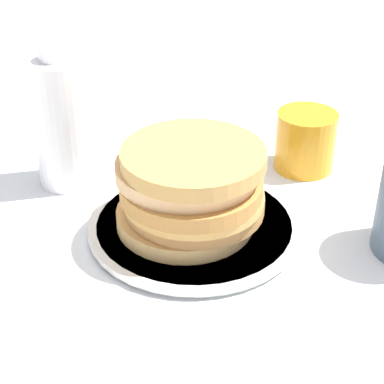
{
  "coord_description": "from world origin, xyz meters",
  "views": [
    {
      "loc": [
        -0.44,
        -0.43,
        0.43
      ],
      "look_at": [
        -0.0,
        -0.02,
        0.05
      ],
      "focal_mm": 60.0,
      "sensor_mm": 36.0,
      "label": 1
    }
  ],
  "objects_px": {
    "pancake_stack": "(191,188)",
    "juice_glass": "(305,141)",
    "plate": "(192,227)",
    "water_bottle_near": "(62,122)"
  },
  "relations": [
    {
      "from": "plate",
      "to": "juice_glass",
      "type": "relative_size",
      "value": 3.05
    },
    {
      "from": "juice_glass",
      "to": "water_bottle_near",
      "type": "height_order",
      "value": "water_bottle_near"
    },
    {
      "from": "plate",
      "to": "pancake_stack",
      "type": "relative_size",
      "value": 1.42
    },
    {
      "from": "juice_glass",
      "to": "water_bottle_near",
      "type": "distance_m",
      "value": 0.31
    },
    {
      "from": "plate",
      "to": "pancake_stack",
      "type": "bearing_deg",
      "value": -161.0
    },
    {
      "from": "pancake_stack",
      "to": "juice_glass",
      "type": "distance_m",
      "value": 0.22
    },
    {
      "from": "pancake_stack",
      "to": "plate",
      "type": "bearing_deg",
      "value": 19.0
    },
    {
      "from": "juice_glass",
      "to": "pancake_stack",
      "type": "bearing_deg",
      "value": 178.16
    },
    {
      "from": "plate",
      "to": "water_bottle_near",
      "type": "distance_m",
      "value": 0.21
    },
    {
      "from": "plate",
      "to": "juice_glass",
      "type": "height_order",
      "value": "juice_glass"
    }
  ]
}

